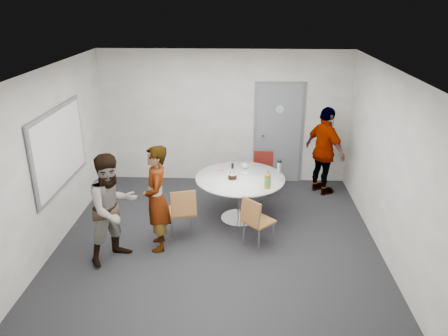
{
  "coord_description": "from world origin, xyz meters",
  "views": [
    {
      "loc": [
        0.37,
        -6.06,
        3.66
      ],
      "look_at": [
        0.09,
        0.25,
        1.14
      ],
      "focal_mm": 35.0,
      "sensor_mm": 36.0,
      "label": 1
    }
  ],
  "objects_px": {
    "chair_far": "(263,168)",
    "person_right": "(325,151)",
    "door": "(278,134)",
    "chair_near_left": "(183,209)",
    "person_main": "(157,199)",
    "whiteboard": "(60,148)",
    "chair_near_right": "(255,218)",
    "person_left": "(113,208)",
    "table": "(242,183)"
  },
  "relations": [
    {
      "from": "chair_near_left",
      "to": "door",
      "type": "bearing_deg",
      "value": 39.43
    },
    {
      "from": "door",
      "to": "chair_near_left",
      "type": "relative_size",
      "value": 2.44
    },
    {
      "from": "chair_far",
      "to": "person_left",
      "type": "height_order",
      "value": "person_left"
    },
    {
      "from": "table",
      "to": "person_main",
      "type": "xyz_separation_m",
      "value": [
        -1.26,
        -0.96,
        0.15
      ]
    },
    {
      "from": "chair_near_right",
      "to": "person_left",
      "type": "height_order",
      "value": "person_left"
    },
    {
      "from": "person_main",
      "to": "person_right",
      "type": "height_order",
      "value": "person_right"
    },
    {
      "from": "chair_near_right",
      "to": "chair_far",
      "type": "xyz_separation_m",
      "value": [
        0.2,
        2.06,
        0.0
      ]
    },
    {
      "from": "chair_far",
      "to": "person_left",
      "type": "relative_size",
      "value": 0.51
    },
    {
      "from": "chair_far",
      "to": "person_main",
      "type": "distance_m",
      "value": 2.72
    },
    {
      "from": "chair_near_right",
      "to": "whiteboard",
      "type": "bearing_deg",
      "value": -142.19
    },
    {
      "from": "whiteboard",
      "to": "person_main",
      "type": "distance_m",
      "value": 1.74
    },
    {
      "from": "door",
      "to": "whiteboard",
      "type": "height_order",
      "value": "door"
    },
    {
      "from": "door",
      "to": "person_main",
      "type": "xyz_separation_m",
      "value": [
        -2.0,
        -2.72,
        -0.2
      ]
    },
    {
      "from": "door",
      "to": "person_main",
      "type": "bearing_deg",
      "value": -126.32
    },
    {
      "from": "chair_near_left",
      "to": "person_right",
      "type": "height_order",
      "value": "person_right"
    },
    {
      "from": "person_right",
      "to": "person_main",
      "type": "bearing_deg",
      "value": 94.15
    },
    {
      "from": "table",
      "to": "chair_far",
      "type": "bearing_deg",
      "value": 70.02
    },
    {
      "from": "table",
      "to": "chair_near_left",
      "type": "height_order",
      "value": "table"
    },
    {
      "from": "person_main",
      "to": "person_right",
      "type": "bearing_deg",
      "value": 115.0
    },
    {
      "from": "person_main",
      "to": "person_left",
      "type": "bearing_deg",
      "value": -71.86
    },
    {
      "from": "door",
      "to": "whiteboard",
      "type": "bearing_deg",
      "value": -147.34
    },
    {
      "from": "whiteboard",
      "to": "person_left",
      "type": "xyz_separation_m",
      "value": [
        0.99,
        -0.77,
        -0.63
      ]
    },
    {
      "from": "chair_near_left",
      "to": "person_main",
      "type": "xyz_separation_m",
      "value": [
        -0.35,
        -0.27,
        0.3
      ]
    },
    {
      "from": "chair_near_left",
      "to": "chair_far",
      "type": "distance_m",
      "value": 2.27
    },
    {
      "from": "chair_near_right",
      "to": "chair_far",
      "type": "distance_m",
      "value": 2.07
    },
    {
      "from": "table",
      "to": "person_right",
      "type": "relative_size",
      "value": 0.87
    },
    {
      "from": "chair_near_right",
      "to": "chair_far",
      "type": "bearing_deg",
      "value": 129.44
    },
    {
      "from": "door",
      "to": "chair_far",
      "type": "height_order",
      "value": "door"
    },
    {
      "from": "person_right",
      "to": "chair_near_left",
      "type": "bearing_deg",
      "value": 93.99
    },
    {
      "from": "table",
      "to": "whiteboard",
      "type": "bearing_deg",
      "value": -169.49
    },
    {
      "from": "person_main",
      "to": "chair_near_right",
      "type": "bearing_deg",
      "value": 80.15
    },
    {
      "from": "whiteboard",
      "to": "person_left",
      "type": "distance_m",
      "value": 1.4
    },
    {
      "from": "person_left",
      "to": "person_right",
      "type": "distance_m",
      "value": 4.22
    },
    {
      "from": "door",
      "to": "chair_far",
      "type": "relative_size",
      "value": 2.54
    },
    {
      "from": "chair_far",
      "to": "person_right",
      "type": "xyz_separation_m",
      "value": [
        1.17,
        0.04,
        0.36
      ]
    },
    {
      "from": "door",
      "to": "chair_near_right",
      "type": "height_order",
      "value": "door"
    },
    {
      "from": "chair_near_right",
      "to": "door",
      "type": "bearing_deg",
      "value": 123.99
    },
    {
      "from": "person_main",
      "to": "person_left",
      "type": "distance_m",
      "value": 0.66
    },
    {
      "from": "door",
      "to": "person_right",
      "type": "distance_m",
      "value": 1.04
    },
    {
      "from": "person_left",
      "to": "door",
      "type": "bearing_deg",
      "value": 1.26
    },
    {
      "from": "whiteboard",
      "to": "person_right",
      "type": "distance_m",
      "value": 4.77
    },
    {
      "from": "door",
      "to": "person_left",
      "type": "bearing_deg",
      "value": -130.09
    },
    {
      "from": "person_right",
      "to": "chair_near_right",
      "type": "bearing_deg",
      "value": 113.96
    },
    {
      "from": "door",
      "to": "chair_near_left",
      "type": "height_order",
      "value": "door"
    },
    {
      "from": "chair_near_left",
      "to": "person_main",
      "type": "bearing_deg",
      "value": -158.44
    },
    {
      "from": "person_main",
      "to": "door",
      "type": "bearing_deg",
      "value": 131.71
    },
    {
      "from": "whiteboard",
      "to": "person_main",
      "type": "height_order",
      "value": "whiteboard"
    },
    {
      "from": "door",
      "to": "person_right",
      "type": "bearing_deg",
      "value": -34.05
    },
    {
      "from": "whiteboard",
      "to": "person_right",
      "type": "bearing_deg",
      "value": 21.16
    },
    {
      "from": "person_left",
      "to": "person_right",
      "type": "bearing_deg",
      "value": -12.73
    }
  ]
}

